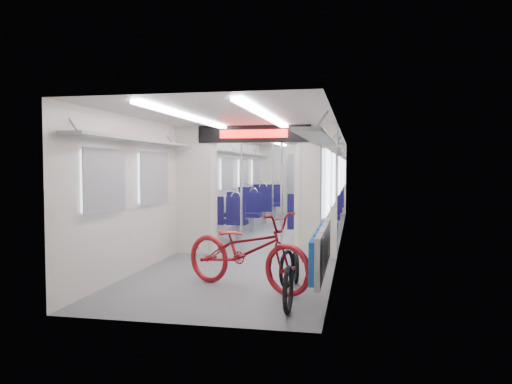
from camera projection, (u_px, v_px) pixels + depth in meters
carriage at (271, 170)px, 10.54m from camera, size 12.00×12.02×2.31m
bicycle at (247, 250)px, 6.41m from camera, size 2.03×1.40×1.01m
flip_bench at (321, 249)px, 6.07m from camera, size 0.12×2.13×0.55m
bike_hoop_a at (288, 292)px, 5.32m from camera, size 0.06×0.53×0.53m
bike_hoop_b at (287, 271)px, 6.48m from camera, size 0.16×0.50×0.50m
bike_hoop_c at (296, 269)px, 6.74m from camera, size 0.15×0.44×0.44m
seat_bay_near_left at (235, 213)px, 11.39m from camera, size 0.88×1.92×1.05m
seat_bay_near_right at (316, 213)px, 10.73m from camera, size 0.96×2.29×1.17m
seat_bay_far_left at (262, 201)px, 14.61m from camera, size 0.93×2.19×1.13m
seat_bay_far_right at (326, 202)px, 14.31m from camera, size 0.96×2.29×1.17m
stanchion_near_left at (241, 190)px, 9.28m from camera, size 0.05×0.05×2.30m
stanchion_near_right at (281, 189)px, 9.62m from camera, size 0.04×0.04×2.30m
stanchion_far_left at (273, 183)px, 12.81m from camera, size 0.04×0.04×2.30m
stanchion_far_right at (295, 183)px, 12.77m from camera, size 0.05×0.05×2.30m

